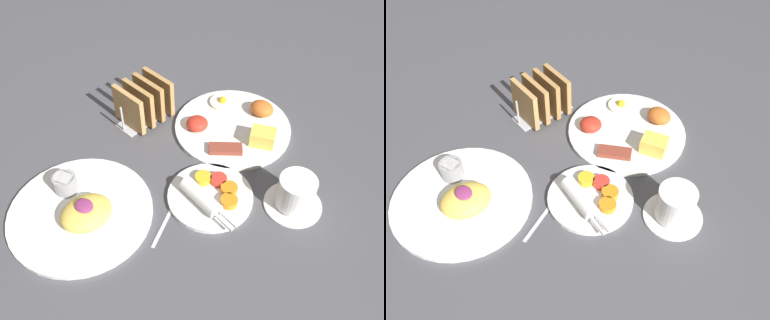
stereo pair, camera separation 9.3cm
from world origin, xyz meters
TOP-DOWN VIEW (x-y plane):
  - ground_plane at (0.00, 0.00)m, footprint 3.00×3.00m
  - plate_breakfast at (0.03, 0.20)m, footprint 0.28×0.28m
  - plate_condiments at (0.13, -0.00)m, footprint 0.19×0.18m
  - plate_foreground at (-0.03, -0.21)m, footprint 0.29×0.29m
  - toast_rack at (-0.16, 0.08)m, footprint 0.10×0.15m
  - coffee_cup at (0.26, 0.11)m, footprint 0.12×0.12m
  - teaspoon at (0.10, -0.09)m, footprint 0.06×0.12m

SIDE VIEW (x-z plane):
  - ground_plane at x=0.00m, z-range 0.00..0.00m
  - teaspoon at x=0.10m, z-range 0.00..0.01m
  - plate_breakfast at x=0.03m, z-range -0.01..0.03m
  - plate_condiments at x=0.13m, z-range -0.01..0.03m
  - plate_foreground at x=-0.03m, z-range -0.01..0.04m
  - coffee_cup at x=0.26m, z-range 0.00..0.08m
  - toast_rack at x=-0.16m, z-range 0.00..0.10m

